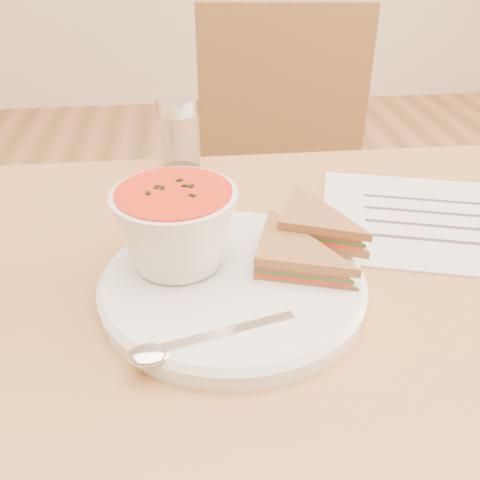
{
  "coord_description": "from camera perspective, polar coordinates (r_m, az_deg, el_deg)",
  "views": [
    {
      "loc": [
        -0.11,
        -0.45,
        1.09
      ],
      "look_at": [
        -0.06,
        0.01,
        0.8
      ],
      "focal_mm": 40.0,
      "sensor_mm": 36.0,
      "label": 1
    }
  ],
  "objects": [
    {
      "name": "paper_menu",
      "position": [
        0.73,
        21.8,
        1.84
      ],
      "size": [
        0.38,
        0.32,
        0.0
      ],
      "primitive_type": null,
      "rotation": [
        0.0,
        0.0,
        -0.28
      ],
      "color": "silver",
      "rests_on": "dining_table"
    },
    {
      "name": "condiment_shaker",
      "position": [
        0.81,
        -6.54,
        11.13
      ],
      "size": [
        0.07,
        0.07,
        0.11
      ],
      "primitive_type": null,
      "rotation": [
        0.0,
        0.0,
        -0.28
      ],
      "color": "silver",
      "rests_on": "dining_table"
    },
    {
      "name": "spoon",
      "position": [
        0.48,
        -3.41,
        -10.4
      ],
      "size": [
        0.19,
        0.09,
        0.01
      ],
      "primitive_type": null,
      "rotation": [
        0.0,
        0.0,
        0.28
      ],
      "color": "silver",
      "rests_on": "plate"
    },
    {
      "name": "chair_far",
      "position": [
        1.27,
        4.5,
        1.86
      ],
      "size": [
        0.45,
        0.45,
        0.91
      ],
      "primitive_type": null,
      "rotation": [
        0.0,
        0.0,
        3.01
      ],
      "color": "brown",
      "rests_on": "floor"
    },
    {
      "name": "sandwich_half_b",
      "position": [
        0.57,
        4.04,
        0.65
      ],
      "size": [
        0.13,
        0.13,
        0.03
      ],
      "primitive_type": null,
      "rotation": [
        0.0,
        0.0,
        -0.38
      ],
      "color": "#A26E39",
      "rests_on": "plate"
    },
    {
      "name": "soup_bowl",
      "position": [
        0.55,
        -6.8,
        0.95
      ],
      "size": [
        0.16,
        0.16,
        0.09
      ],
      "primitive_type": null,
      "rotation": [
        0.0,
        0.0,
        0.32
      ],
      "color": "silver",
      "rests_on": "plate"
    },
    {
      "name": "sandwich_half_a",
      "position": [
        0.53,
        1.48,
        -3.36
      ],
      "size": [
        0.13,
        0.13,
        0.03
      ],
      "primitive_type": null,
      "rotation": [
        0.0,
        0.0,
        -0.31
      ],
      "color": "#A26E39",
      "rests_on": "plate"
    },
    {
      "name": "plate",
      "position": [
        0.56,
        -0.8,
        -4.82
      ],
      "size": [
        0.34,
        0.34,
        0.02
      ],
      "primitive_type": null,
      "rotation": [
        0.0,
        0.0,
        -0.27
      ],
      "color": "silver",
      "rests_on": "dining_table"
    }
  ]
}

